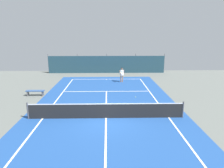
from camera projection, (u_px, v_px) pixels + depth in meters
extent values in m
plane|color=slate|center=(106.00, 118.00, 13.34)|extent=(36.00, 36.00, 0.00)
cube|color=#1E478C|center=(106.00, 118.00, 13.34)|extent=(11.02, 26.60, 0.01)
cube|color=white|center=(107.00, 79.00, 24.90)|extent=(8.22, 0.10, 0.01)
cube|color=white|center=(43.00, 119.00, 13.25)|extent=(0.10, 23.80, 0.01)
cube|color=white|center=(169.00, 117.00, 13.43)|extent=(0.10, 23.80, 0.01)
cube|color=white|center=(106.00, 91.00, 19.56)|extent=(8.22, 0.10, 0.01)
cube|color=white|center=(106.00, 118.00, 13.34)|extent=(0.10, 12.80, 0.01)
cube|color=white|center=(107.00, 79.00, 24.75)|extent=(0.10, 0.30, 0.01)
cube|color=black|center=(106.00, 111.00, 13.23)|extent=(9.92, 0.03, 0.95)
cube|color=white|center=(106.00, 104.00, 13.11)|extent=(9.92, 0.04, 0.05)
cylinder|color=#47474C|center=(28.00, 111.00, 13.10)|extent=(0.10, 0.10, 1.10)
cylinder|color=#47474C|center=(183.00, 110.00, 13.32)|extent=(0.10, 0.10, 1.10)
cube|color=#1E3D4C|center=(107.00, 65.00, 28.67)|extent=(16.22, 0.06, 2.40)
cylinder|color=#595B60|center=(48.00, 64.00, 28.52)|extent=(0.08, 0.08, 2.70)
cylinder|color=#595B60|center=(78.00, 63.00, 28.60)|extent=(0.08, 0.08, 2.70)
cylinder|color=#595B60|center=(107.00, 63.00, 28.69)|extent=(0.08, 0.08, 2.70)
cylinder|color=#595B60|center=(135.00, 63.00, 28.78)|extent=(0.08, 0.08, 2.70)
cylinder|color=#595B60|center=(164.00, 63.00, 28.87)|extent=(0.08, 0.08, 2.70)
cube|color=#234C1E|center=(107.00, 68.00, 29.41)|extent=(14.60, 0.70, 1.10)
cylinder|color=#9E7051|center=(123.00, 78.00, 23.40)|extent=(0.12, 0.12, 0.82)
cylinder|color=#9E7051|center=(121.00, 79.00, 23.35)|extent=(0.12, 0.12, 0.82)
cylinder|color=white|center=(122.00, 74.00, 23.26)|extent=(0.40, 0.40, 0.22)
cube|color=white|center=(122.00, 73.00, 23.22)|extent=(0.40, 0.28, 0.56)
sphere|color=#9E7051|center=(122.00, 69.00, 23.11)|extent=(0.22, 0.22, 0.22)
cylinder|color=black|center=(122.00, 68.00, 23.09)|extent=(0.23, 0.23, 0.04)
cylinder|color=#9E7051|center=(124.00, 72.00, 23.27)|extent=(0.09, 0.09, 0.58)
cylinder|color=#9E7051|center=(120.00, 73.00, 23.04)|extent=(0.22, 0.53, 0.41)
cylinder|color=black|center=(121.00, 74.00, 22.77)|extent=(0.10, 0.27, 0.13)
torus|color=teal|center=(121.00, 72.00, 22.72)|extent=(0.33, 0.20, 0.29)
sphere|color=#CCDB33|center=(136.00, 97.00, 17.74)|extent=(0.07, 0.07, 0.07)
cube|color=silver|center=(125.00, 65.00, 31.05)|extent=(1.88, 4.23, 0.80)
cube|color=#2D333D|center=(126.00, 61.00, 30.89)|extent=(1.57, 1.92, 0.56)
cylinder|color=black|center=(133.00, 69.00, 29.91)|extent=(0.23, 0.64, 0.64)
cylinder|color=black|center=(120.00, 70.00, 29.84)|extent=(0.23, 0.64, 0.64)
cylinder|color=black|center=(130.00, 67.00, 32.44)|extent=(0.23, 0.64, 0.64)
cylinder|color=black|center=(119.00, 67.00, 32.37)|extent=(0.23, 0.64, 0.64)
cube|color=#335184|center=(35.00, 91.00, 18.11)|extent=(1.60, 0.40, 0.08)
cube|color=#4C4C51|center=(28.00, 93.00, 18.15)|extent=(0.08, 0.36, 0.45)
cube|color=#4C4C51|center=(43.00, 93.00, 18.18)|extent=(0.08, 0.36, 0.45)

